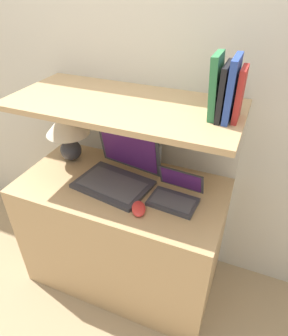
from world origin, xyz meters
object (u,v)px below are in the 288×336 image
object	(u,v)px
router_box	(152,157)
book_red	(240,95)
book_blue	(232,89)
table_lamp	(67,128)
laptop_large	(118,172)
book_black	(224,92)
computer_mouse	(139,209)
book_green	(216,86)
laptop_small	(175,195)

from	to	relation	value
router_box	book_red	size ratio (longest dim) A/B	0.70
book_blue	router_box	bearing A→B (deg)	159.49
table_lamp	laptop_large	bearing A→B (deg)	-14.57
router_box	book_black	size ratio (longest dim) A/B	0.67
router_box	book_black	bearing A→B (deg)	-22.09
computer_mouse	book_green	bearing A→B (deg)	41.65
table_lamp	book_black	distance (m)	0.92
laptop_small	book_red	size ratio (longest dim) A/B	1.16
laptop_large	book_black	xyz separation A→B (m)	(0.48, 0.04, 0.50)
computer_mouse	book_red	size ratio (longest dim) A/B	0.59
laptop_large	laptop_small	size ratio (longest dim) A/B	1.72
table_lamp	laptop_large	world-z (taller)	table_lamp
computer_mouse	book_blue	xyz separation A→B (m)	(0.32, 0.22, 0.56)
laptop_large	book_blue	size ratio (longest dim) A/B	1.69
book_blue	book_red	bearing A→B (deg)	0.00
laptop_small	router_box	world-z (taller)	router_box
laptop_large	book_black	distance (m)	0.70
table_lamp	laptop_small	world-z (taller)	table_lamp
laptop_large	computer_mouse	size ratio (longest dim) A/B	3.35
computer_mouse	router_box	bearing A→B (deg)	101.48
router_box	book_green	size ratio (longest dim) A/B	0.58
laptop_small	router_box	distance (m)	0.31
laptop_large	computer_mouse	world-z (taller)	laptop_large
book_blue	laptop_small	bearing A→B (deg)	-157.21
table_lamp	book_blue	world-z (taller)	book_blue
table_lamp	laptop_small	bearing A→B (deg)	-10.64
computer_mouse	book_green	distance (m)	0.65
book_blue	book_green	bearing A→B (deg)	180.00
router_box	book_blue	bearing A→B (deg)	-20.51
router_box	book_green	xyz separation A→B (m)	(0.32, -0.15, 0.50)
laptop_small	book_red	world-z (taller)	book_red
book_red	book_blue	bearing A→B (deg)	180.00
book_blue	book_green	world-z (taller)	book_green
table_lamp	book_green	xyz separation A→B (m)	(0.81, -0.06, 0.36)
laptop_small	book_black	xyz separation A→B (m)	(0.15, 0.08, 0.53)
book_blue	book_black	distance (m)	0.03
laptop_large	laptop_small	world-z (taller)	laptop_large
book_red	router_box	bearing A→B (deg)	160.97
computer_mouse	router_box	distance (m)	0.38
laptop_large	router_box	distance (m)	0.22
table_lamp	book_green	distance (m)	0.89
book_black	router_box	bearing A→B (deg)	157.91
table_lamp	book_black	bearing A→B (deg)	-3.79
book_blue	table_lamp	bearing A→B (deg)	176.34
book_blue	computer_mouse	bearing A→B (deg)	-144.82
book_blue	book_black	world-z (taller)	book_blue
table_lamp	computer_mouse	bearing A→B (deg)	-26.37
book_red	book_blue	xyz separation A→B (m)	(-0.03, 0.00, 0.02)
laptop_large	laptop_small	xyz separation A→B (m)	(0.33, -0.04, -0.02)
table_lamp	book_blue	distance (m)	0.95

